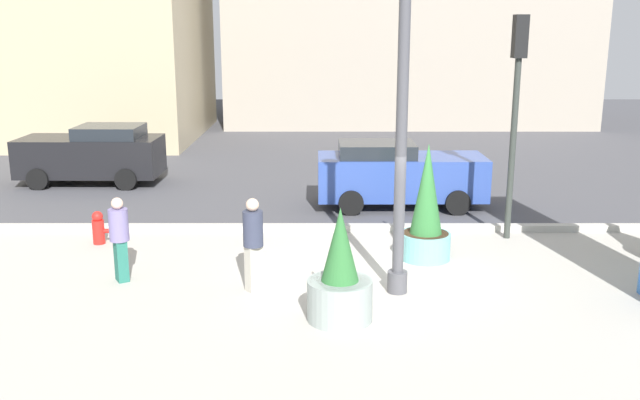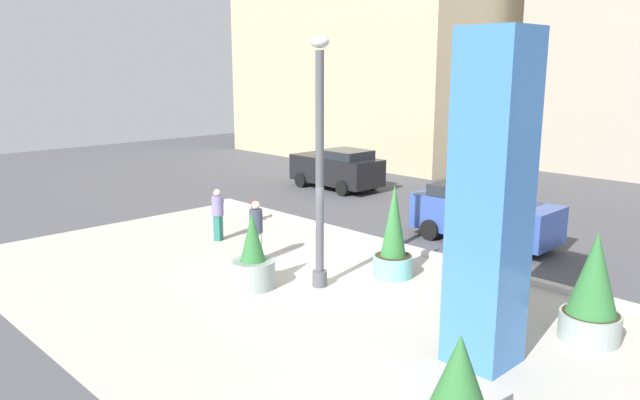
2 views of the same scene
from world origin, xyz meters
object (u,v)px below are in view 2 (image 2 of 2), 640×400
object	(u,v)px
potted_plant_near_right	(253,260)
lamp_post	(320,170)
art_pillar_blue	(491,203)
pedestrian_by_curb	(218,212)
car_curb_east	(337,168)
pedestrian_on_sidewalk	(256,228)
potted_plant_by_pillar	(593,292)
potted_plant_near_left	(394,240)
fire_hydrant	(255,211)
car_curb_west	(482,215)
traffic_light_corner	(503,152)

from	to	relation	value
potted_plant_near_right	lamp_post	bearing A→B (deg)	48.71
art_pillar_blue	pedestrian_by_curb	size ratio (longest dim) A/B	3.67
car_curb_east	pedestrian_on_sidewalk	bearing A→B (deg)	-57.55
potted_plant_by_pillar	art_pillar_blue	bearing A→B (deg)	-113.28
potted_plant_near_left	potted_plant_by_pillar	size ratio (longest dim) A/B	1.09
fire_hydrant	lamp_post	bearing A→B (deg)	-24.74
lamp_post	car_curb_east	distance (m)	12.48
potted_plant_near_left	potted_plant_by_pillar	world-z (taller)	potted_plant_near_left
fire_hydrant	potted_plant_near_right	bearing A→B (deg)	-38.31
pedestrian_on_sidewalk	potted_plant_by_pillar	bearing A→B (deg)	11.03
fire_hydrant	car_curb_east	world-z (taller)	car_curb_east
pedestrian_by_curb	pedestrian_on_sidewalk	size ratio (longest dim) A/B	0.94
potted_plant_near_right	car_curb_east	xyz separation A→B (m)	(-7.25, 10.31, 0.22)
car_curb_east	pedestrian_by_curb	xyz separation A→B (m)	(3.20, -8.52, -0.01)
car_curb_east	car_curb_west	bearing A→B (deg)	-17.69
potted_plant_by_pillar	potted_plant_near_right	bearing A→B (deg)	-157.01
art_pillar_blue	pedestrian_on_sidewalk	world-z (taller)	art_pillar_blue
potted_plant_near_right	fire_hydrant	distance (m)	6.63
potted_plant_by_pillar	pedestrian_on_sidewalk	xyz separation A→B (m)	(-8.46, -1.65, -0.04)
potted_plant_by_pillar	pedestrian_on_sidewalk	bearing A→B (deg)	-168.97
car_curb_west	potted_plant_near_left	bearing A→B (deg)	-88.75
fire_hydrant	traffic_light_corner	world-z (taller)	traffic_light_corner
art_pillar_blue	traffic_light_corner	size ratio (longest dim) A/B	1.21
pedestrian_on_sidewalk	potted_plant_near_left	bearing A→B (deg)	28.02
potted_plant_by_pillar	potted_plant_near_right	xyz separation A→B (m)	(-6.94, -2.95, -0.31)
traffic_light_corner	pedestrian_by_curb	distance (m)	8.77
lamp_post	pedestrian_on_sidewalk	bearing A→B (deg)	178.25
art_pillar_blue	potted_plant_by_pillar	size ratio (longest dim) A/B	2.69
potted_plant_by_pillar	traffic_light_corner	size ratio (longest dim) A/B	0.45
traffic_light_corner	pedestrian_by_curb	world-z (taller)	traffic_light_corner
potted_plant_by_pillar	car_curb_east	size ratio (longest dim) A/B	0.52
lamp_post	potted_plant_near_left	world-z (taller)	lamp_post
potted_plant_near_right	car_curb_east	world-z (taller)	potted_plant_near_right
art_pillar_blue	traffic_light_corner	world-z (taller)	art_pillar_blue
lamp_post	potted_plant_near_left	distance (m)	2.81
art_pillar_blue	potted_plant_near_right	bearing A→B (deg)	-173.90
traffic_light_corner	fire_hydrant	bearing A→B (deg)	-177.21
traffic_light_corner	pedestrian_by_curb	bearing A→B (deg)	-160.89
traffic_light_corner	potted_plant_near_left	bearing A→B (deg)	-144.78
car_curb_east	potted_plant_near_left	bearing A→B (deg)	-38.48
potted_plant_near_right	pedestrian_by_curb	bearing A→B (deg)	156.16
potted_plant_by_pillar	traffic_light_corner	world-z (taller)	traffic_light_corner
potted_plant_by_pillar	pedestrian_on_sidewalk	world-z (taller)	potted_plant_by_pillar
lamp_post	pedestrian_on_sidewalk	distance (m)	3.24
pedestrian_by_curb	pedestrian_on_sidewalk	distance (m)	2.58
car_curb_west	car_curb_east	world-z (taller)	car_curb_east
potted_plant_by_pillar	car_curb_west	distance (m)	6.87
potted_plant_near_left	car_curb_east	world-z (taller)	potted_plant_near_left
lamp_post	potted_plant_near_left	xyz separation A→B (m)	(0.77, 1.87, -1.95)
potted_plant_near_left	potted_plant_near_right	bearing A→B (deg)	-120.87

